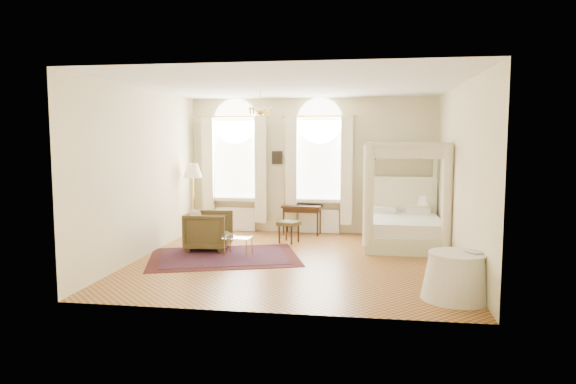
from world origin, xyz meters
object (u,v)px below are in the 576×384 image
object	(u,v)px
stool	(289,225)
armchair	(209,231)
coffee_table	(238,239)
writing_desk	(302,209)
side_table	(457,276)
canopy_bed	(403,223)
nightstand	(425,227)
floor_lamp	(193,174)

from	to	relation	value
stool	armchair	size ratio (longest dim) A/B	0.61
armchair	coffee_table	size ratio (longest dim) A/B	1.51
writing_desk	side_table	distance (m)	5.50
canopy_bed	nightstand	world-z (taller)	canopy_bed
nightstand	armchair	xyz separation A→B (m)	(-4.60, -1.87, 0.12)
armchair	side_table	world-z (taller)	armchair
side_table	canopy_bed	bearing A→B (deg)	97.85
stool	coffee_table	world-z (taller)	stool
writing_desk	coffee_table	world-z (taller)	writing_desk
writing_desk	armchair	distance (m)	2.67
armchair	floor_lamp	xyz separation A→B (m)	(-0.80, 1.35, 1.07)
canopy_bed	armchair	distance (m)	4.16
writing_desk	armchair	bearing A→B (deg)	-130.02
floor_lamp	canopy_bed	bearing A→B (deg)	-4.48
writing_desk	floor_lamp	bearing A→B (deg)	-164.61
canopy_bed	nightstand	size ratio (longest dim) A/B	3.94
writing_desk	coffee_table	bearing A→B (deg)	-112.03
coffee_table	writing_desk	bearing A→B (deg)	67.97
canopy_bed	writing_desk	xyz separation A→B (m)	(-2.33, 1.07, 0.10)
stool	canopy_bed	bearing A→B (deg)	-0.07
armchair	side_table	distance (m)	5.27
canopy_bed	coffee_table	size ratio (longest dim) A/B	3.79
armchair	floor_lamp	bearing A→B (deg)	27.51
stool	floor_lamp	world-z (taller)	floor_lamp
armchair	coffee_table	xyz separation A→B (m)	(0.73, -0.39, -0.07)
stool	side_table	size ratio (longest dim) A/B	0.54
nightstand	writing_desk	distance (m)	2.91
armchair	coffee_table	distance (m)	0.83
writing_desk	stool	xyz separation A→B (m)	(-0.16, -1.07, -0.21)
floor_lamp	writing_desk	bearing A→B (deg)	15.39
armchair	canopy_bed	bearing A→B (deg)	-79.63
armchair	floor_lamp	distance (m)	1.90
coffee_table	stool	bearing A→B (deg)	58.99
coffee_table	armchair	bearing A→B (deg)	151.66
nightstand	stool	xyz separation A→B (m)	(-3.06, -0.90, 0.12)
stool	floor_lamp	xyz separation A→B (m)	(-2.34, 0.38, 1.08)
armchair	floor_lamp	world-z (taller)	floor_lamp
nightstand	stool	bearing A→B (deg)	-163.54
canopy_bed	coffee_table	xyz separation A→B (m)	(-3.32, -1.36, -0.18)
floor_lamp	side_table	xyz separation A→B (m)	(5.34, -4.02, -1.14)
armchair	side_table	bearing A→B (deg)	-123.50
nightstand	side_table	size ratio (longest dim) A/B	0.57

